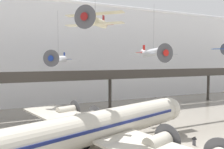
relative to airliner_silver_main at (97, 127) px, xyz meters
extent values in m
plane|color=gray|center=(11.15, -1.86, -3.59)|extent=(260.00, 260.00, 0.00)
cube|color=white|center=(11.15, 33.71, 9.44)|extent=(140.00, 3.00, 26.06)
cube|color=#38332D|center=(11.15, 21.41, 3.99)|extent=(110.00, 3.20, 0.90)
cube|color=#38332D|center=(11.15, 19.87, 4.99)|extent=(110.00, 0.12, 1.10)
cylinder|color=#38332D|center=(11.15, 22.37, -0.02)|extent=(0.70, 0.70, 7.13)
cylinder|color=#38332D|center=(41.40, 22.37, -0.02)|extent=(0.70, 0.70, 7.13)
cylinder|color=silver|center=(11.15, 14.83, 17.71)|extent=(120.00, 0.60, 0.60)
cylinder|color=beige|center=(0.11, 0.04, 0.07)|extent=(25.40, 11.15, 3.58)
sphere|color=beige|center=(13.40, 4.26, 0.07)|extent=(3.51, 3.51, 3.51)
cube|color=navy|center=(0.11, 0.04, 0.42)|extent=(23.72, 10.68, 0.32)
cube|color=beige|center=(-2.06, 9.79, -0.74)|extent=(10.60, 17.35, 0.28)
cylinder|color=beige|center=(0.73, 6.91, -0.69)|extent=(3.35, 2.54, 1.72)
cylinder|color=#4C4C51|center=(2.28, 7.40, -0.69)|extent=(1.05, 3.13, 3.27)
cylinder|color=beige|center=(-0.95, 12.19, -0.69)|extent=(3.35, 2.54, 1.72)
cylinder|color=#4C4C51|center=(0.60, 12.69, -0.69)|extent=(1.05, 3.13, 3.27)
cylinder|color=beige|center=(4.59, -5.21, -0.69)|extent=(3.35, 2.54, 1.72)
cylinder|color=#4C4C51|center=(6.14, -4.72, -0.69)|extent=(1.05, 3.13, 3.27)
cylinder|color=#4C4C51|center=(11.42, 3.64, -2.33)|extent=(0.20, 0.20, 1.21)
cylinder|color=black|center=(11.42, 3.64, -2.94)|extent=(1.35, 0.76, 1.30)
cylinder|color=#4C4C51|center=(-0.47, 2.86, -2.33)|extent=(0.20, 0.20, 1.21)
cylinder|color=black|center=(-0.47, 2.86, -2.94)|extent=(1.35, 0.76, 1.30)
cylinder|color=silver|center=(-0.64, 20.54, 7.85)|extent=(4.15, 5.56, 1.44)
cone|color=navy|center=(-2.28, 17.99, 7.98)|extent=(1.43, 1.39, 1.08)
cylinder|color=#4C4C51|center=(-2.39, 17.81, 7.99)|extent=(2.65, 1.71, 3.12)
cone|color=silver|center=(0.88, 22.92, 7.73)|extent=(1.72, 1.89, 1.08)
cube|color=silver|center=(-0.83, 20.25, 7.49)|extent=(8.13, 5.90, 0.10)
cube|color=navy|center=(1.07, 23.22, 8.57)|extent=(0.43, 0.63, 1.44)
cube|color=navy|center=(1.07, 23.22, 7.85)|extent=(3.01, 2.27, 0.06)
cylinder|color=slate|center=(-0.64, 20.54, 12.83)|extent=(0.04, 0.04, 8.76)
cylinder|color=beige|center=(0.68, 2.32, 12.31)|extent=(4.08, 4.22, 1.06)
cone|color=maroon|center=(-1.08, 0.48, 12.33)|extent=(1.21, 1.21, 0.91)
cylinder|color=#4C4C51|center=(-1.20, 0.35, 12.34)|extent=(1.92, 1.83, 2.61)
cone|color=beige|center=(2.31, 4.03, 12.28)|extent=(1.52, 1.54, 0.87)
cube|color=beige|center=(0.47, 2.10, 13.11)|extent=(6.13, 5.91, 0.10)
cube|color=beige|center=(0.47, 2.10, 11.90)|extent=(6.13, 5.91, 0.10)
cube|color=maroon|center=(2.51, 4.25, 12.91)|extent=(0.45, 0.47, 1.21)
cube|color=maroon|center=(2.51, 4.25, 12.31)|extent=(2.30, 2.23, 0.06)
cylinder|color=silver|center=(13.84, 9.23, 9.03)|extent=(1.25, 5.92, 1.64)
cone|color=red|center=(13.82, 6.17, 8.80)|extent=(1.09, 0.97, 1.09)
cylinder|color=#4C4C51|center=(13.82, 5.95, 8.79)|extent=(3.15, 0.06, 3.15)
cone|color=silver|center=(13.86, 12.07, 9.24)|extent=(1.04, 1.64, 1.14)
cube|color=silver|center=(13.84, 8.87, 8.67)|extent=(8.83, 1.48, 0.10)
cube|color=red|center=(13.86, 12.43, 9.76)|extent=(0.06, 0.71, 1.45)
cube|color=red|center=(13.86, 12.43, 9.03)|extent=(3.15, 0.73, 0.06)
cylinder|color=slate|center=(13.84, 9.23, 13.45)|extent=(0.04, 0.04, 7.64)
cylinder|color=#B2B5BA|center=(11.52, -0.39, -3.57)|extent=(0.36, 0.36, 0.04)
cylinder|color=#B2B5BA|center=(11.52, -0.39, -3.08)|extent=(0.07, 0.07, 0.95)
sphere|color=#B2B5BA|center=(11.52, -0.39, -2.56)|extent=(0.10, 0.10, 0.10)
cube|color=#4C4C51|center=(12.99, -1.58, -3.24)|extent=(0.24, 0.43, 0.70)
cube|color=#232326|center=(12.99, -1.58, -2.71)|extent=(0.21, 0.77, 0.73)
camera|label=1|loc=(-8.15, -22.96, 7.55)|focal=35.00mm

